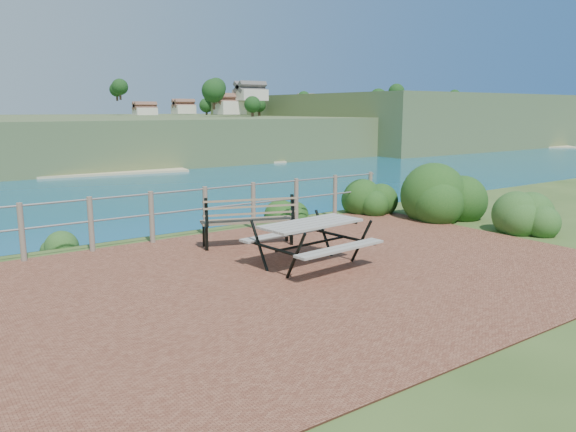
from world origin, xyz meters
The scene contains 10 objects.
ground centered at (0.00, 0.00, 0.00)m, with size 10.00×7.00×0.12m, color brown.
safety_railing centered at (0.00, 3.35, 0.57)m, with size 9.40×0.10×1.00m.
distant_bay centered at (173.07, 202.61, -1.52)m, with size 290.00×232.36×24.00m.
picnic_table centered at (0.32, 0.26, 0.47)m, with size 1.79×1.50×0.73m.
park_bench centered at (0.22, 2.06, 0.65)m, with size 1.79×0.99×0.98m.
shrub_right_front centered at (5.37, 1.91, 0.00)m, with size 1.55×1.55×2.20m, color #144013.
shrub_right_back centered at (5.50, -0.34, 0.00)m, with size 1.11×1.11×1.58m, color #28501E.
shrub_right_edge centered at (4.59, 3.20, 0.00)m, with size 0.99×0.99×1.42m, color #144013.
shrub_lip_west centered at (-2.72, 4.19, 0.00)m, with size 0.68×0.68×0.38m, color #28501E.
shrub_lip_east centered at (2.63, 4.04, 0.00)m, with size 0.80×0.80×0.56m, color #144013.
Camera 1 is at (-5.17, -6.76, 2.55)m, focal length 35.00 mm.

